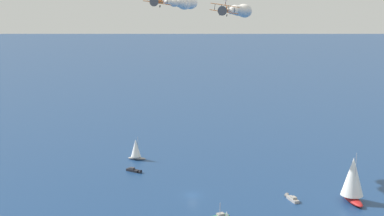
{
  "coord_description": "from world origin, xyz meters",
  "views": [
    {
      "loc": [
        35.69,
        127.36,
        49.73
      ],
      "look_at": [
        0.42,
        0.77,
        24.16
      ],
      "focal_mm": 48.31,
      "sensor_mm": 36.0,
      "label": 1
    }
  ],
  "objects_px": {
    "motorboat_near_centre": "(291,198)",
    "motorboat_far_stbd": "(135,171)",
    "sailboat_far_port": "(353,179)",
    "sailboat_offshore": "(136,149)",
    "biplane_lead": "(224,10)",
    "biplane_wingman": "(158,1)",
    "wingwalker_lead": "(226,1)"
  },
  "relations": [
    {
      "from": "motorboat_near_centre",
      "to": "biplane_lead",
      "type": "xyz_separation_m",
      "value": [
        17.14,
        -6.17,
        48.71
      ]
    },
    {
      "from": "motorboat_near_centre",
      "to": "sailboat_far_port",
      "type": "relative_size",
      "value": 0.42
    },
    {
      "from": "motorboat_near_centre",
      "to": "sailboat_offshore",
      "type": "distance_m",
      "value": 58.16
    },
    {
      "from": "sailboat_offshore",
      "to": "biplane_wingman",
      "type": "xyz_separation_m",
      "value": [
        -0.3,
        36.79,
        47.79
      ]
    },
    {
      "from": "sailboat_offshore",
      "to": "wingwalker_lead",
      "type": "relative_size",
      "value": 5.06
    },
    {
      "from": "sailboat_far_port",
      "to": "motorboat_far_stbd",
      "type": "distance_m",
      "value": 64.61
    },
    {
      "from": "biplane_lead",
      "to": "sailboat_offshore",
      "type": "bearing_deg",
      "value": -68.64
    },
    {
      "from": "wingwalker_lead",
      "to": "biplane_wingman",
      "type": "height_order",
      "value": "biplane_wingman"
    },
    {
      "from": "sailboat_far_port",
      "to": "biplane_wingman",
      "type": "xyz_separation_m",
      "value": [
        47.63,
        -16.09,
        45.18
      ]
    },
    {
      "from": "biplane_lead",
      "to": "wingwalker_lead",
      "type": "xyz_separation_m",
      "value": [
        -0.27,
        0.16,
        2.13
      ]
    },
    {
      "from": "sailboat_far_port",
      "to": "motorboat_far_stbd",
      "type": "height_order",
      "value": "sailboat_far_port"
    },
    {
      "from": "sailboat_far_port",
      "to": "biplane_lead",
      "type": "height_order",
      "value": "biplane_lead"
    },
    {
      "from": "sailboat_far_port",
      "to": "sailboat_offshore",
      "type": "distance_m",
      "value": 71.41
    },
    {
      "from": "sailboat_offshore",
      "to": "biplane_lead",
      "type": "relative_size",
      "value": 1.09
    },
    {
      "from": "motorboat_near_centre",
      "to": "wingwalker_lead",
      "type": "bearing_deg",
      "value": -19.6
    },
    {
      "from": "sailboat_offshore",
      "to": "biplane_wingman",
      "type": "relative_size",
      "value": 1.09
    },
    {
      "from": "motorboat_near_centre",
      "to": "wingwalker_lead",
      "type": "distance_m",
      "value": 53.9
    },
    {
      "from": "motorboat_near_centre",
      "to": "wingwalker_lead",
      "type": "relative_size",
      "value": 3.68
    },
    {
      "from": "motorboat_near_centre",
      "to": "biplane_lead",
      "type": "height_order",
      "value": "biplane_lead"
    },
    {
      "from": "sailboat_far_port",
      "to": "biplane_wingman",
      "type": "bearing_deg",
      "value": -18.66
    },
    {
      "from": "motorboat_near_centre",
      "to": "sailboat_offshore",
      "type": "relative_size",
      "value": 0.73
    },
    {
      "from": "motorboat_near_centre",
      "to": "wingwalker_lead",
      "type": "xyz_separation_m",
      "value": [
        16.87,
        -6.01,
        50.84
      ]
    },
    {
      "from": "motorboat_far_stbd",
      "to": "sailboat_offshore",
      "type": "xyz_separation_m",
      "value": [
        -2.63,
        -13.06,
        3.12
      ]
    },
    {
      "from": "motorboat_near_centre",
      "to": "biplane_lead",
      "type": "relative_size",
      "value": 0.79
    },
    {
      "from": "sailboat_offshore",
      "to": "biplane_lead",
      "type": "xyz_separation_m",
      "value": [
        -16.19,
        41.4,
        45.6
      ]
    },
    {
      "from": "biplane_wingman",
      "to": "sailboat_far_port",
      "type": "bearing_deg",
      "value": 161.34
    },
    {
      "from": "sailboat_offshore",
      "to": "wingwalker_lead",
      "type": "bearing_deg",
      "value": 111.61
    },
    {
      "from": "motorboat_near_centre",
      "to": "motorboat_far_stbd",
      "type": "height_order",
      "value": "motorboat_near_centre"
    },
    {
      "from": "motorboat_far_stbd",
      "to": "wingwalker_lead",
      "type": "xyz_separation_m",
      "value": [
        -19.09,
        28.51,
        50.85
      ]
    },
    {
      "from": "motorboat_near_centre",
      "to": "motorboat_far_stbd",
      "type": "bearing_deg",
      "value": -43.83
    },
    {
      "from": "sailboat_offshore",
      "to": "biplane_wingman",
      "type": "distance_m",
      "value": 60.31
    },
    {
      "from": "sailboat_far_port",
      "to": "biplane_wingman",
      "type": "relative_size",
      "value": 1.9
    }
  ]
}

